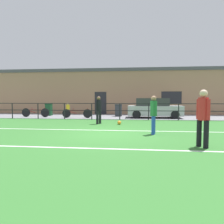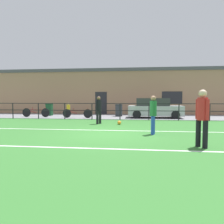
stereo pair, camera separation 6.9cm
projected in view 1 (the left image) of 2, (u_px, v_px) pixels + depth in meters
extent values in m
cube|color=#33702D|center=(109.00, 134.00, 8.95)|extent=(60.00, 44.00, 0.04)
cube|color=white|center=(111.00, 130.00, 9.85)|extent=(36.00, 0.11, 0.00)
cube|color=white|center=(97.00, 148.00, 6.28)|extent=(36.00, 0.11, 0.00)
cube|color=slate|center=(122.00, 117.00, 17.37)|extent=(48.00, 5.00, 0.02)
cylinder|color=black|center=(12.00, 111.00, 15.75)|extent=(0.07, 0.07, 1.15)
cylinder|color=black|center=(38.00, 111.00, 15.53)|extent=(0.07, 0.07, 1.15)
cylinder|color=black|center=(64.00, 111.00, 15.31)|extent=(0.07, 0.07, 1.15)
cylinder|color=black|center=(92.00, 111.00, 15.08)|extent=(0.07, 0.07, 1.15)
cylinder|color=black|center=(120.00, 111.00, 14.86)|extent=(0.07, 0.07, 1.15)
cylinder|color=black|center=(149.00, 112.00, 14.63)|extent=(0.07, 0.07, 1.15)
cylinder|color=black|center=(179.00, 112.00, 14.41)|extent=(0.07, 0.07, 1.15)
cylinder|color=black|center=(209.00, 112.00, 14.19)|extent=(0.07, 0.07, 1.15)
cube|color=black|center=(120.00, 104.00, 14.82)|extent=(36.00, 0.04, 0.04)
cube|color=black|center=(120.00, 111.00, 14.85)|extent=(36.00, 0.04, 0.04)
cube|color=#A37A5B|center=(125.00, 93.00, 20.92)|extent=(28.00, 2.40, 4.02)
cube|color=#232328|center=(101.00, 103.00, 20.02)|extent=(1.10, 0.04, 2.10)
cube|color=#232328|center=(171.00, 98.00, 19.25)|extent=(1.80, 0.04, 1.10)
cube|color=#4C4C51|center=(125.00, 71.00, 20.78)|extent=(28.00, 2.56, 0.30)
cylinder|color=black|center=(97.00, 117.00, 12.30)|extent=(0.14, 0.14, 0.76)
cylinder|color=black|center=(100.00, 117.00, 12.49)|extent=(0.14, 0.14, 0.76)
cylinder|color=black|center=(99.00, 105.00, 12.35)|extent=(0.28, 0.28, 0.63)
sphere|color=brown|center=(99.00, 98.00, 12.32)|extent=(0.22, 0.22, 0.22)
cylinder|color=black|center=(97.00, 106.00, 12.22)|extent=(0.10, 0.10, 0.56)
cylinder|color=black|center=(101.00, 106.00, 12.49)|extent=(0.10, 0.10, 0.56)
cylinder|color=blue|center=(153.00, 125.00, 8.67)|extent=(0.14, 0.14, 0.76)
cylinder|color=blue|center=(154.00, 125.00, 8.90)|extent=(0.14, 0.14, 0.76)
cylinder|color=#237038|center=(154.00, 108.00, 8.74)|extent=(0.28, 0.28, 0.63)
sphere|color=#A37556|center=(154.00, 98.00, 8.71)|extent=(0.21, 0.21, 0.21)
cylinder|color=#237038|center=(153.00, 109.00, 8.58)|extent=(0.10, 0.10, 0.56)
cylinder|color=#237038|center=(154.00, 109.00, 8.90)|extent=(0.10, 0.10, 0.56)
cylinder|color=black|center=(206.00, 134.00, 6.30)|extent=(0.15, 0.15, 0.83)
cylinder|color=black|center=(199.00, 133.00, 6.53)|extent=(0.15, 0.15, 0.83)
cylinder|color=red|center=(203.00, 109.00, 6.37)|extent=(0.31, 0.31, 0.68)
sphere|color=beige|center=(204.00, 93.00, 6.34)|extent=(0.23, 0.23, 0.23)
cylinder|color=red|center=(208.00, 110.00, 6.20)|extent=(0.11, 0.11, 0.61)
cylinder|color=red|center=(198.00, 109.00, 6.54)|extent=(0.11, 0.11, 0.61)
sphere|color=orange|center=(119.00, 123.00, 12.05)|extent=(0.22, 0.22, 0.22)
cylinder|color=#232D4C|center=(69.00, 113.00, 17.78)|extent=(0.10, 0.10, 0.52)
cylinder|color=#232D4C|center=(67.00, 113.00, 17.81)|extent=(0.10, 0.10, 0.52)
cylinder|color=gold|center=(68.00, 107.00, 17.76)|extent=(0.19, 0.19, 0.43)
sphere|color=tan|center=(68.00, 104.00, 17.74)|extent=(0.15, 0.15, 0.15)
cylinder|color=gold|center=(69.00, 107.00, 17.74)|extent=(0.07, 0.07, 0.39)
cylinder|color=gold|center=(67.00, 107.00, 17.78)|extent=(0.07, 0.07, 0.39)
cube|color=#B7B7BC|center=(155.00, 111.00, 16.18)|extent=(4.04, 1.69, 0.75)
cube|color=#373738|center=(152.00, 102.00, 16.16)|extent=(2.42, 1.42, 0.57)
cylinder|color=black|center=(137.00, 114.00, 15.55)|extent=(0.60, 0.18, 0.60)
cylinder|color=black|center=(175.00, 115.00, 15.24)|extent=(0.60, 0.18, 0.60)
cylinder|color=black|center=(137.00, 113.00, 17.16)|extent=(0.60, 0.18, 0.60)
cylinder|color=black|center=(171.00, 113.00, 16.85)|extent=(0.60, 0.18, 0.60)
cylinder|color=black|center=(26.00, 113.00, 16.91)|extent=(0.69, 0.04, 0.69)
cylinder|color=black|center=(45.00, 113.00, 16.73)|extent=(0.69, 0.04, 0.69)
cube|color=maroon|center=(35.00, 110.00, 16.81)|extent=(1.23, 0.04, 0.04)
cube|color=maroon|center=(31.00, 111.00, 16.86)|extent=(0.77, 0.03, 0.25)
cylinder|color=maroon|center=(32.00, 109.00, 16.83)|extent=(0.03, 0.03, 0.20)
cylinder|color=maroon|center=(45.00, 109.00, 16.72)|extent=(0.03, 0.03, 0.28)
cylinder|color=black|center=(66.00, 113.00, 16.16)|extent=(0.66, 0.04, 0.66)
cylinder|color=black|center=(87.00, 114.00, 15.98)|extent=(0.66, 0.04, 0.66)
cube|color=maroon|center=(77.00, 111.00, 16.06)|extent=(1.27, 0.04, 0.04)
cube|color=maroon|center=(72.00, 112.00, 16.11)|extent=(0.80, 0.03, 0.24)
cylinder|color=maroon|center=(73.00, 109.00, 16.08)|extent=(0.03, 0.03, 0.20)
cylinder|color=maroon|center=(87.00, 110.00, 15.96)|extent=(0.03, 0.03, 0.28)
cube|color=#194C28|center=(49.00, 110.00, 18.26)|extent=(0.51, 0.42, 0.94)
cube|color=#143D20|center=(49.00, 104.00, 18.23)|extent=(0.54, 0.46, 0.08)
cube|color=#33383D|center=(119.00, 111.00, 17.53)|extent=(0.54, 0.45, 0.91)
cube|color=#282C30|center=(119.00, 105.00, 17.50)|extent=(0.57, 0.49, 0.08)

